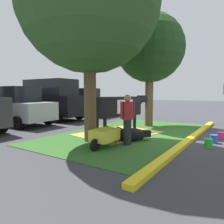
# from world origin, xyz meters

# --- Properties ---
(ground_plane) EXTENTS (80.00, 80.00, 0.00)m
(ground_plane) POSITION_xyz_m (0.00, 0.00, 0.00)
(ground_plane) COLOR #38383D
(grass_island) EXTENTS (8.14, 4.62, 0.02)m
(grass_island) POSITION_xyz_m (-0.55, 1.61, 0.01)
(grass_island) COLOR #2D5B23
(grass_island) RESTS_ON ground
(curb_yellow) EXTENTS (9.34, 0.24, 0.12)m
(curb_yellow) POSITION_xyz_m (-0.55, -0.85, 0.06)
(curb_yellow) COLOR yellow
(curb_yellow) RESTS_ON ground
(hay_bedding) EXTENTS (3.60, 2.97, 0.04)m
(hay_bedding) POSITION_xyz_m (-1.02, 1.93, 0.03)
(hay_bedding) COLOR tan
(hay_bedding) RESTS_ON ground
(shade_tree_left) EXTENTS (4.76, 4.76, 7.11)m
(shade_tree_left) POSITION_xyz_m (-2.67, 2.05, 4.71)
(shade_tree_left) COLOR brown
(shade_tree_left) RESTS_ON ground
(shade_tree_right) EXTENTS (3.37, 3.37, 5.59)m
(shade_tree_right) POSITION_xyz_m (1.57, 1.70, 3.87)
(shade_tree_right) COLOR brown
(shade_tree_right) RESTS_ON ground
(cow_holstein) EXTENTS (3.08, 1.25, 1.57)m
(cow_holstein) POSITION_xyz_m (-0.71, 2.10, 1.12)
(cow_holstein) COLOR black
(cow_holstein) RESTS_ON ground
(calf_lying) EXTENTS (1.13, 1.18, 0.48)m
(calf_lying) POSITION_xyz_m (-1.89, 0.88, 0.24)
(calf_lying) COLOR black
(calf_lying) RESTS_ON ground
(person_handler) EXTENTS (0.48, 0.34, 1.64)m
(person_handler) POSITION_xyz_m (-2.43, 0.71, 0.88)
(person_handler) COLOR black
(person_handler) RESTS_ON ground
(wheelbarrow) EXTENTS (1.60, 0.62, 0.63)m
(wheelbarrow) POSITION_xyz_m (-3.09, 1.16, 0.39)
(wheelbarrow) COLOR gold
(wheelbarrow) RESTS_ON ground
(bucket_green) EXTENTS (0.26, 0.26, 0.28)m
(bucket_green) POSITION_xyz_m (-1.34, -1.54, 0.15)
(bucket_green) COLOR green
(bucket_green) RESTS_ON ground
(bucket_blue) EXTENTS (0.26, 0.26, 0.29)m
(bucket_blue) POSITION_xyz_m (-0.56, -1.59, 0.15)
(bucket_blue) COLOR blue
(bucket_blue) RESTS_ON ground
(bucket_pink) EXTENTS (0.34, 0.34, 0.26)m
(bucket_pink) POSITION_xyz_m (0.28, -1.75, 0.14)
(bucket_pink) COLOR #EA3893
(bucket_pink) RESTS_ON ground
(sedan_silver) EXTENTS (2.14, 4.46, 2.02)m
(sedan_silver) POSITION_xyz_m (-1.83, 7.78, 0.98)
(sedan_silver) COLOR silver
(sedan_silver) RESTS_ON ground
(suv_black) EXTENTS (2.25, 4.66, 2.52)m
(suv_black) POSITION_xyz_m (0.67, 7.96, 1.27)
(suv_black) COLOR black
(suv_black) RESTS_ON ground
(sedan_red) EXTENTS (2.14, 4.46, 2.02)m
(sedan_red) POSITION_xyz_m (3.46, 7.83, 0.98)
(sedan_red) COLOR red
(sedan_red) RESTS_ON ground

